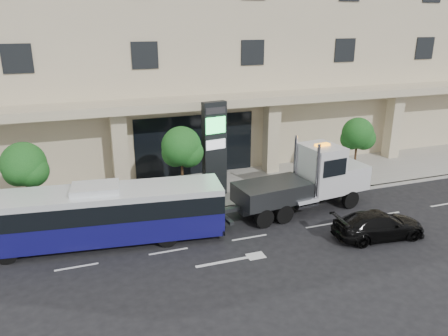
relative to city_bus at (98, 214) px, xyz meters
The scene contains 11 objects.
ground 7.03m from the city_bus, ahead, with size 120.00×120.00×0.00m, color black.
sidewalk 8.40m from the city_bus, 34.10° to the left, with size 120.00×6.00×0.15m, color gray.
curb 7.19m from the city_bus, 13.47° to the left, with size 120.00×0.30×0.15m, color gray.
convention_center 18.60m from the city_bus, 65.52° to the left, with size 60.00×17.60×20.00m.
tree_left 4.77m from the city_bus, 133.93° to the left, with size 2.27×2.20×4.22m.
tree_mid 6.12m from the city_bus, 33.52° to the left, with size 2.28×2.20×4.38m.
tree_right 16.77m from the city_bus, 11.17° to the left, with size 2.10×2.00×4.04m.
city_bus is the anchor object (origin of this frame).
tow_truck 11.19m from the city_bus, ahead, with size 8.90×3.01×4.03m.
black_sedan 13.34m from the city_bus, 16.92° to the right, with size 1.84×4.53×1.32m, color black.
signage_pylon 7.94m from the city_bus, 27.75° to the left, with size 1.44×0.71×5.56m.
Camera 1 is at (-7.47, -18.95, 10.01)m, focal length 35.00 mm.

